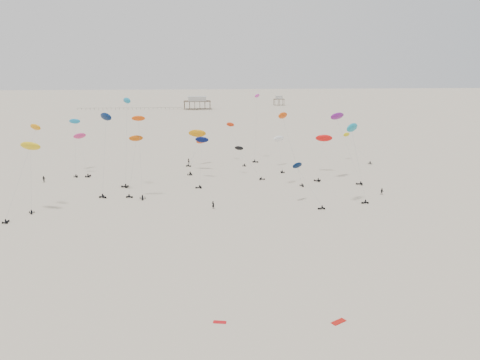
{
  "coord_description": "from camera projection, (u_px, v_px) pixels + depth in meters",
  "views": [
    {
      "loc": [
        -9.91,
        -21.54,
        34.29
      ],
      "look_at": [
        0.0,
        88.0,
        7.0
      ],
      "focal_mm": 35.0,
      "sensor_mm": 36.0,
      "label": 1
    }
  ],
  "objects": [
    {
      "name": "spectator_0",
      "position": [
        213.0,
        209.0,
        114.23
      ],
      "size": [
        1.0,
        0.97,
        2.28
      ],
      "primitive_type": "imported",
      "rotation": [
        0.0,
        0.0,
        2.45
      ],
      "color": "black",
      "rests_on": "ground"
    },
    {
      "name": "rig_15",
      "position": [
        196.0,
        139.0,
        152.81
      ],
      "size": [
        6.54,
        10.54,
        14.23
      ],
      "rotation": [
        0.0,
        0.0,
        -0.18
      ],
      "color": "black",
      "rests_on": "ground"
    },
    {
      "name": "rig_8",
      "position": [
        279.0,
        143.0,
        159.63
      ],
      "size": [
        4.88,
        14.77,
        14.12
      ],
      "rotation": [
        0.0,
        0.0,
        0.31
      ],
      "color": "black",
      "rests_on": "ground"
    },
    {
      "name": "rig_1",
      "position": [
        356.0,
        146.0,
        168.77
      ],
      "size": [
        8.94,
        11.76,
        13.52
      ],
      "rotation": [
        0.0,
        0.0,
        5.94
      ],
      "color": "black",
      "rests_on": "ground"
    },
    {
      "name": "spectator_3",
      "position": [
        189.0,
        164.0,
        166.03
      ],
      "size": [
        0.93,
        0.77,
        2.18
      ],
      "primitive_type": "imported",
      "rotation": [
        0.0,
        0.0,
        2.82
      ],
      "color": "black",
      "rests_on": "ground"
    },
    {
      "name": "rig_18",
      "position": [
        235.0,
        137.0,
        167.1
      ],
      "size": [
        6.42,
        14.44,
        17.17
      ],
      "rotation": [
        0.0,
        0.0,
        6.09
      ],
      "color": "black",
      "rests_on": "ground"
    },
    {
      "name": "rig_10",
      "position": [
        354.0,
        138.0,
        115.99
      ],
      "size": [
        7.27,
        5.51,
        20.34
      ],
      "rotation": [
        0.0,
        0.0,
        1.84
      ],
      "color": "black",
      "rests_on": "ground"
    },
    {
      "name": "rig_19",
      "position": [
        286.0,
        128.0,
        132.68
      ],
      "size": [
        8.36,
        5.66,
        21.23
      ],
      "rotation": [
        0.0,
        0.0,
        3.33
      ],
      "color": "black",
      "rests_on": "ground"
    },
    {
      "name": "rig_0",
      "position": [
        75.0,
        138.0,
        146.89
      ],
      "size": [
        3.76,
        7.88,
        17.68
      ],
      "rotation": [
        0.0,
        0.0,
        3.64
      ],
      "color": "black",
      "rests_on": "ground"
    },
    {
      "name": "rig_7",
      "position": [
        134.0,
        156.0,
        121.99
      ],
      "size": [
        5.33,
        3.29,
        16.52
      ],
      "rotation": [
        0.0,
        0.0,
        4.18
      ],
      "color": "black",
      "rests_on": "ground"
    },
    {
      "name": "spectator_2",
      "position": [
        44.0,
        182.0,
        139.69
      ],
      "size": [
        1.46,
        0.99,
        2.26
      ],
      "primitive_type": "imported",
      "rotation": [
        0.0,
        0.0,
        6.07
      ],
      "color": "black",
      "rests_on": "ground"
    },
    {
      "name": "rig_14",
      "position": [
        105.0,
        131.0,
        125.64
      ],
      "size": [
        4.84,
        11.77,
        21.86
      ],
      "rotation": [
        0.0,
        0.0,
        4.03
      ],
      "color": "black",
      "rests_on": "ground"
    },
    {
      "name": "rig_12",
      "position": [
        304.0,
        177.0,
        116.98
      ],
      "size": [
        7.49,
        10.08,
        12.01
      ],
      "rotation": [
        0.0,
        0.0,
        1.86
      ],
      "color": "black",
      "rests_on": "ground"
    },
    {
      "name": "rig_17",
      "position": [
        323.0,
        144.0,
        149.85
      ],
      "size": [
        9.26,
        16.19,
        17.29
      ],
      "rotation": [
        0.0,
        0.0,
        1.06
      ],
      "color": "black",
      "rests_on": "ground"
    },
    {
      "name": "rig_5",
      "position": [
        28.0,
        151.0,
        109.32
      ],
      "size": [
        7.14,
        15.29,
        22.53
      ],
      "rotation": [
        0.0,
        0.0,
        6.03
      ],
      "color": "black",
      "rests_on": "ground"
    },
    {
      "name": "ground_plane",
      "position": [
        219.0,
        138.0,
        223.27
      ],
      "size": [
        900.0,
        900.0,
        0.0
      ],
      "primitive_type": "plane",
      "color": "beige"
    },
    {
      "name": "rig_2",
      "position": [
        201.0,
        150.0,
        140.58
      ],
      "size": [
        4.51,
        15.17,
        16.81
      ],
      "rotation": [
        0.0,
        0.0,
        1.6
      ],
      "color": "black",
      "rests_on": "ground"
    },
    {
      "name": "pavilion_small",
      "position": [
        279.0,
        101.0,
        401.67
      ],
      "size": [
        9.0,
        7.0,
        8.0
      ],
      "color": "brown",
      "rests_on": "ground"
    },
    {
      "name": "rig_20",
      "position": [
        256.0,
        124.0,
        169.48
      ],
      "size": [
        4.39,
        11.73,
        24.08
      ],
      "rotation": [
        0.0,
        0.0,
        4.19
      ],
      "color": "black",
      "rests_on": "ground"
    },
    {
      "name": "rig_6",
      "position": [
        30.0,
        152.0,
        109.07
      ],
      "size": [
        6.2,
        5.63,
        17.17
      ],
      "rotation": [
        0.0,
        0.0,
        3.36
      ],
      "color": "black",
      "rests_on": "ground"
    },
    {
      "name": "rig_4",
      "position": [
        199.0,
        145.0,
        163.24
      ],
      "size": [
        8.34,
        7.41,
        9.98
      ],
      "rotation": [
        0.0,
        0.0,
        4.06
      ],
      "color": "black",
      "rests_on": "ground"
    },
    {
      "name": "grounded_kite_b",
      "position": [
        220.0,
        322.0,
        63.87
      ],
      "size": [
        1.9,
        1.05,
        0.07
      ],
      "primitive_type": "cube",
      "rotation": [
        0.0,
        0.0,
        -0.2
      ],
      "color": "#BB0B10",
      "rests_on": "ground"
    },
    {
      "name": "rig_16",
      "position": [
        82.0,
        146.0,
        152.61
      ],
      "size": [
        8.07,
        15.71,
        16.28
      ],
      "rotation": [
        0.0,
        0.0,
        5.87
      ],
      "color": "black",
      "rests_on": "ground"
    },
    {
      "name": "pier_fence",
      "position": [
        130.0,
        109.0,
        362.65
      ],
      "size": [
        80.2,
        0.2,
        1.5
      ],
      "color": "black",
      "rests_on": "ground"
    },
    {
      "name": "rig_13",
      "position": [
        340.0,
        125.0,
        140.08
      ],
      "size": [
        9.27,
        12.9,
        21.27
      ],
      "rotation": [
        0.0,
        0.0,
        1.2
      ],
      "color": "black",
      "rests_on": "ground"
    },
    {
      "name": "pavilion_main",
      "position": [
        197.0,
        104.0,
        366.37
      ],
      "size": [
        21.0,
        13.0,
        9.8
      ],
      "color": "brown",
      "rests_on": "ground"
    },
    {
      "name": "rig_3",
      "position": [
        140.0,
        155.0,
        120.45
      ],
      "size": [
        3.44,
        4.28,
        21.73
      ],
      "rotation": [
        0.0,
        0.0,
        3.23
      ],
      "color": "black",
      "rests_on": "ground"
    },
    {
      "name": "spectator_1",
      "position": [
        382.0,
        195.0,
        126.39
      ],
      "size": [
        1.14,
        0.87,
        2.05
      ],
      "primitive_type": "imported",
      "rotation": [
        0.0,
        0.0,
        5.96
      ],
      "color": "black",
      "rests_on": "ground"
    },
    {
      "name": "rig_11",
      "position": [
        248.0,
        159.0,
        146.7
      ],
      "size": [
        8.7,
        11.58,
        13.39
      ],
      "rotation": [
        0.0,
        0.0,
        4.57
      ],
      "color": "black",
      "rests_on": "ground"
    },
    {
      "name": "grounded_kite_a",
      "position": [
        339.0,
        322.0,
        63.95
      ],
      "size": [
        2.35,
        1.88,
        0.08
      ],
      "primitive_type": "cube",
      "rotation": [
        0.0,
        0.0,
        0.53
      ],
      "color": "#B5120B",
      "rests_on": "ground"
    },
    {
      "name": "rig_9",
      "position": [
        126.0,
        134.0,
        131.22
      ],
      "size": [
        4.46,
        4.74,
        25.4
      ],
      "rotation": [
        0.0,
        0.0,
        1.28
      ],
      "color": "black",
      "rests_on": "ground"
    }
  ]
}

